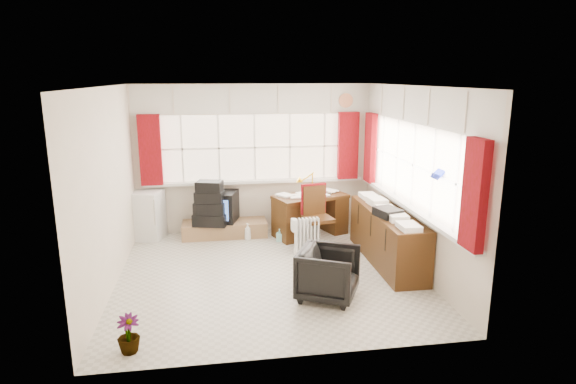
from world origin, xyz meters
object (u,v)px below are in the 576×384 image
credenza (387,235)px  crt_tv (220,206)px  mini_fridge (148,215)px  radiator (307,239)px  desk_lamp (312,180)px  desk (310,213)px  task_chair (316,214)px  tv_bench (225,229)px  office_chair (328,274)px

credenza → crt_tv: (-2.35, 1.59, 0.11)m
mini_fridge → credenza: bearing=-24.4°
radiator → credenza: size_ratio=0.28×
desk_lamp → mini_fridge: desk_lamp is taller
mini_fridge → radiator: bearing=-24.4°
radiator → crt_tv: crt_tv is taller
desk → task_chair: 0.60m
credenza → crt_tv: size_ratio=2.97×
crt_tv → mini_fridge: bearing=179.4°
credenza → tv_bench: 2.75m
desk → crt_tv: size_ratio=1.98×
task_chair → radiator: 0.46m
task_chair → radiator: task_chair is taller
task_chair → credenza: 1.18m
credenza → mini_fridge: (-3.53, 1.60, 0.00)m
office_chair → desk_lamp: bearing=19.8°
task_chair → credenza: size_ratio=0.50×
office_chair → credenza: 1.50m
tv_bench → mini_fridge: size_ratio=1.76×
desk → mini_fridge: bearing=174.7°
tv_bench → mini_fridge: (-1.25, 0.08, 0.27)m
task_chair → crt_tv: (-1.47, 0.82, -0.03)m
credenza → tv_bench: bearing=146.3°
task_chair → crt_tv: bearing=150.9°
task_chair → office_chair: (-0.23, -1.78, -0.22)m
task_chair → mini_fridge: task_chair is taller
desk_lamp → office_chair: desk_lamp is taller
desk → crt_tv: crt_tv is taller
desk → office_chair: bearing=-96.2°
office_chair → task_chair: bearing=19.4°
desk_lamp → office_chair: (-0.28, -2.31, -0.66)m
tv_bench → crt_tv: crt_tv is taller
desk_lamp → task_chair: 0.68m
task_chair → credenza: task_chair is taller
radiator → desk_lamp: bearing=73.1°
mini_fridge → tv_bench: bearing=-3.7°
tv_bench → office_chair: bearing=-65.2°
desk_lamp → crt_tv: size_ratio=0.59×
radiator → mini_fridge: size_ratio=0.70×
task_chair → tv_bench: 1.64m
task_chair → tv_bench: (-1.40, 0.75, -0.41)m
tv_bench → desk_lamp: bearing=-8.9°
credenza → tv_bench: credenza is taller
desk_lamp → tv_bench: desk_lamp is taller
desk → mini_fridge: (-2.68, 0.25, 0.01)m
desk → desk_lamp: desk_lamp is taller
radiator → crt_tv: bearing=139.2°
office_chair → crt_tv: (-1.24, 2.60, 0.19)m
office_chair → radiator: 1.50m
desk_lamp → credenza: desk_lamp is taller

